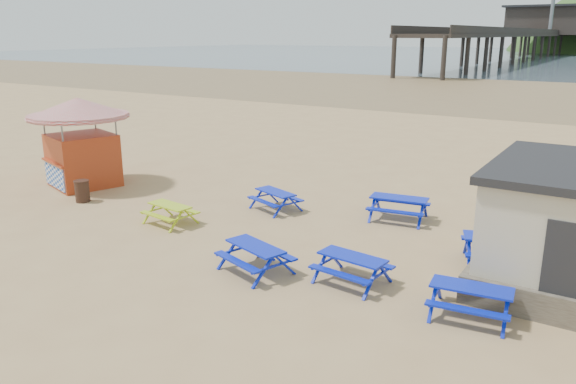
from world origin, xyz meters
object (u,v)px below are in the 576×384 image
Objects in this scene: picnic_table_blue_a at (276,201)px; litter_bin at (82,191)px; picnic_table_blue_b at (399,209)px; picnic_table_yellow at (170,214)px; ice_cream_kiosk at (80,131)px.

picnic_table_blue_a is 7.57m from litter_bin.
picnic_table_blue_b reaches higher than picnic_table_yellow.
picnic_table_blue_b is at bearing 21.62° from litter_bin.
picnic_table_yellow is at bearing 2.52° from ice_cream_kiosk.
litter_bin is at bearing -166.99° from picnic_table_blue_b.
litter_bin is (-11.17, -4.43, 0.02)m from picnic_table_blue_b.
litter_bin is (-4.72, 0.12, 0.09)m from picnic_table_yellow.
picnic_table_yellow is (-2.19, -3.23, -0.01)m from picnic_table_blue_a.
ice_cream_kiosk reaches higher than picnic_table_yellow.
picnic_table_yellow is at bearing -1.51° from litter_bin.
picnic_table_blue_b is 2.54× the size of litter_bin.
litter_bin is (1.96, -1.68, -1.93)m from ice_cream_kiosk.
litter_bin is at bearing -173.95° from picnic_table_yellow.
ice_cream_kiosk reaches higher than litter_bin.
litter_bin reaches higher than picnic_table_blue_b.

